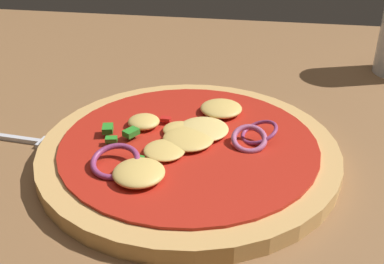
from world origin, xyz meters
The scene contains 3 objects.
dining_table centered at (0.00, 0.00, 0.02)m, with size 1.36×0.95×0.04m.
pizza centered at (0.06, -0.03, 0.05)m, with size 0.30×0.30×0.04m.
fork centered at (-0.12, -0.03, 0.04)m, with size 0.16×0.03×0.01m.
Camera 1 is at (0.13, -0.43, 0.30)m, focal length 43.75 mm.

